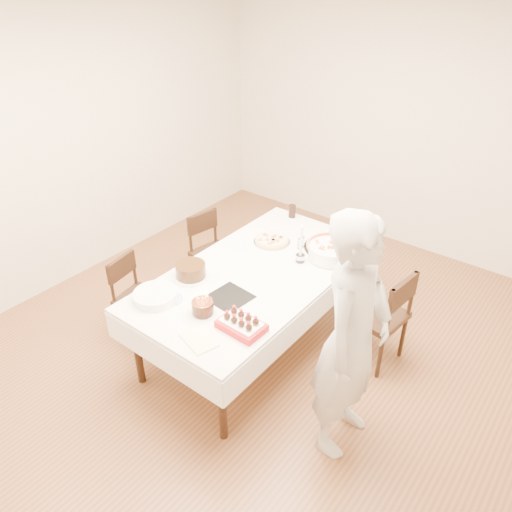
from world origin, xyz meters
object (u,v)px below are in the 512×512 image
Objects in this scene: pizza_pepperoni at (332,246)px; layer_cake at (191,271)px; taper_candle at (301,243)px; cola_glass at (292,211)px; strawberry_box at (241,324)px; chair_left_dessert at (140,299)px; chair_right_savory at (377,315)px; pizza_white at (272,240)px; dining_table at (256,308)px; birthday_cake at (202,303)px; person at (352,339)px; pasta_bowl at (330,252)px; chair_left_savory at (214,254)px.

pizza_pepperoni is 1.27m from layer_cake.
taper_candle reaches higher than cola_glass.
chair_left_dessert is at bearing 175.38° from strawberry_box.
pizza_white is (-1.07, -0.01, 0.33)m from chair_right_savory.
dining_table is 0.86m from pizza_pepperoni.
birthday_cake reaches higher than strawberry_box.
cola_glass is at bearing 42.19° from person.
taper_candle reaches higher than chair_right_savory.
dining_table is 0.83m from strawberry_box.
chair_right_savory is at bearing -23.03° from cola_glass.
pizza_pepperoni is at bearing 79.11° from birthday_cake.
person is 1.98m from cola_glass.
dining_table is 4.41× the size of pizza_pepperoni.
layer_cake is at bearing -102.45° from pizza_white.
chair_right_savory is at bearing -8.32° from pasta_bowl.
taper_candle is (0.19, 0.35, 0.55)m from dining_table.
dining_table is 2.42× the size of chair_right_savory.
pasta_bowl reaches higher than pizza_white.
pizza_white is (0.66, 0.06, 0.37)m from chair_left_savory.
strawberry_box is (0.36, -0.62, 0.41)m from dining_table.
pizza_white is at bearing -152.49° from pizza_pepperoni.
person is 1.45m from layer_cake.
strawberry_box is (0.54, -1.09, 0.02)m from pizza_white.
chair_left_savory is 0.45× the size of person.
person reaches higher than birthday_cake.
taper_candle is at bearing -130.72° from pasta_bowl.
strawberry_box is at bearing 165.77° from chair_left_dessert.
chair_left_dessert is 1.27m from pizza_white.
pasta_bowl is (-0.72, 0.95, -0.08)m from person.
chair_right_savory is 0.72m from pizza_pepperoni.
birthday_cake is at bearing -105.52° from pasta_bowl.
layer_cake is (-1.45, 0.02, -0.08)m from person.
chair_left_dessert is at bearing -144.20° from chair_right_savory.
dining_table is at bearing -145.64° from chair_right_savory.
taper_candle reaches higher than pasta_bowl.
birthday_cake is at bearing -120.90° from chair_right_savory.
chair_right_savory is 2.76× the size of strawberry_box.
chair_left_savory is 2.15m from person.
strawberry_box is at bearing -90.14° from pasta_bowl.
chair_left_savory is 0.88m from cola_glass.
taper_candle is (1.04, -0.05, 0.52)m from chair_left_savory.
dining_table is at bearing -118.86° from taper_candle.
chair_left_dessert is at bearing 90.37° from person.
chair_left_savory is at bearing -171.41° from chair_right_savory.
strawberry_box is at bearing 5.69° from birthday_cake.
person reaches higher than dining_table.
cola_glass is (-0.68, 0.44, -0.00)m from pasta_bowl.
birthday_cake reaches higher than pizza_pepperoni.
strawberry_box reaches higher than dining_table.
chair_left_savory is (-1.73, -0.07, -0.04)m from chair_right_savory.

